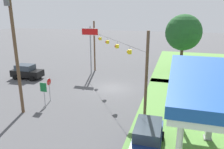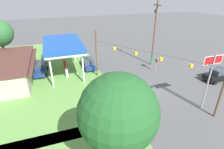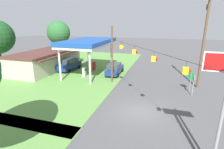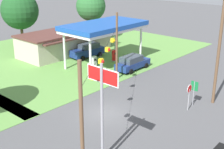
# 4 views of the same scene
# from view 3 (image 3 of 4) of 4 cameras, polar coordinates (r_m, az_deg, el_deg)

# --- Properties ---
(ground_plane) EXTENTS (160.00, 160.00, 0.00)m
(ground_plane) POSITION_cam_3_polar(r_m,az_deg,el_deg) (17.03, 9.13, -11.88)
(ground_plane) COLOR #4C4C4F
(grass_verge_station_corner) EXTENTS (36.00, 28.00, 0.04)m
(grass_verge_station_corner) POSITION_cam_3_polar(r_m,az_deg,el_deg) (34.73, -18.50, 2.41)
(grass_verge_station_corner) COLOR #5B8E42
(grass_verge_station_corner) RESTS_ON ground
(gas_station_canopy) EXTENTS (10.95, 5.97, 5.47)m
(gas_station_canopy) POSITION_cam_3_polar(r_m,az_deg,el_deg) (28.03, -7.73, 10.16)
(gas_station_canopy) COLOR silver
(gas_station_canopy) RESTS_ON ground
(gas_station_store) EXTENTS (13.93, 6.62, 3.30)m
(gas_station_store) POSITION_cam_3_polar(r_m,az_deg,el_deg) (33.04, -20.40, 4.46)
(gas_station_store) COLOR #B2A893
(gas_station_store) RESTS_ON ground
(fuel_pump_near) EXTENTS (0.71, 0.56, 1.54)m
(fuel_pump_near) POSITION_cam_3_polar(r_m,az_deg,el_deg) (27.11, -9.08, 0.75)
(fuel_pump_near) COLOR gray
(fuel_pump_near) RESTS_ON ground
(fuel_pump_far) EXTENTS (0.71, 0.56, 1.54)m
(fuel_pump_far) POSITION_cam_3_polar(r_m,az_deg,el_deg) (30.53, -5.90, 2.69)
(fuel_pump_far) COLOR gray
(fuel_pump_far) RESTS_ON ground
(car_at_pumps_front) EXTENTS (5.10, 2.17, 1.83)m
(car_at_pumps_front) POSITION_cam_3_polar(r_m,az_deg,el_deg) (27.98, 0.86, 1.92)
(car_at_pumps_front) COLOR navy
(car_at_pumps_front) RESTS_ON ground
(car_at_pumps_rear) EXTENTS (5.12, 2.43, 1.98)m
(car_at_pumps_rear) POSITION_cam_3_polar(r_m,az_deg,el_deg) (31.34, -13.64, 3.19)
(car_at_pumps_rear) COLOR navy
(car_at_pumps_rear) RESTS_ON ground
(stop_sign_roadside) EXTENTS (0.80, 0.08, 2.50)m
(stop_sign_roadside) POSITION_cam_3_polar(r_m,az_deg,el_deg) (21.60, 25.15, -1.81)
(stop_sign_roadside) COLOR #99999E
(stop_sign_roadside) RESTS_ON ground
(route_sign) EXTENTS (0.10, 0.70, 2.40)m
(route_sign) POSITION_cam_3_polar(r_m,az_deg,el_deg) (22.78, 24.33, -1.08)
(route_sign) COLOR gray
(route_sign) RESTS_ON ground
(utility_pole_main) EXTENTS (2.20, 0.44, 11.56)m
(utility_pole_main) POSITION_cam_3_polar(r_m,az_deg,el_deg) (23.95, 27.92, 10.82)
(utility_pole_main) COLOR brown
(utility_pole_main) RESTS_ON ground
(signal_span_gantry) EXTENTS (14.82, 10.24, 7.65)m
(signal_span_gantry) POSITION_cam_3_polar(r_m,az_deg,el_deg) (15.48, 9.89, 1.89)
(signal_span_gantry) COLOR brown
(signal_span_gantry) RESTS_ON ground
(tree_far_back) EXTENTS (4.88, 4.88, 8.38)m
(tree_far_back) POSITION_cam_3_polar(r_m,az_deg,el_deg) (40.04, -17.05, 12.91)
(tree_far_back) COLOR #4C3828
(tree_far_back) RESTS_ON ground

